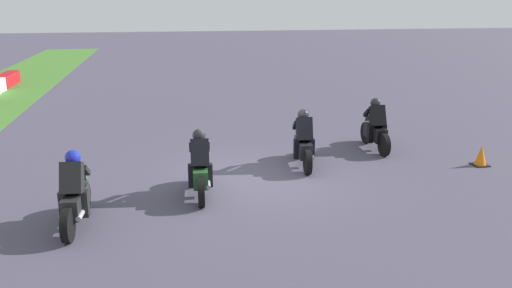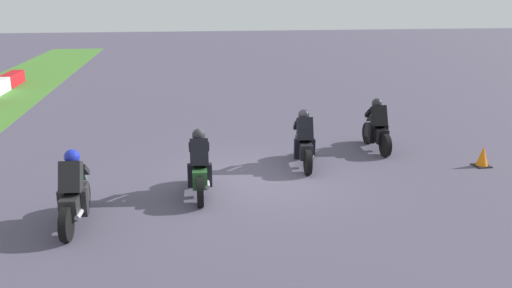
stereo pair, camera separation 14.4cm
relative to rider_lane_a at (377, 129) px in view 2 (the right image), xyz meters
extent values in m
plane|color=#4A4457|center=(-1.89, 3.94, -0.62)|extent=(120.00, 120.00, 0.00)
cube|color=red|center=(14.09, 13.81, -0.30)|extent=(2.61, 0.60, 0.64)
cylinder|color=black|center=(0.70, -0.01, -0.30)|extent=(0.64, 0.15, 0.64)
cylinder|color=black|center=(-0.70, 0.02, -0.30)|extent=(0.64, 0.15, 0.64)
cube|color=black|center=(0.00, 0.00, -0.12)|extent=(1.11, 0.35, 0.40)
ellipsoid|color=black|center=(0.10, 0.00, 0.18)|extent=(0.49, 0.31, 0.24)
cube|color=red|center=(-0.51, 0.01, -0.10)|extent=(0.06, 0.16, 0.08)
cylinder|color=#A5A5AD|center=(-0.35, -0.15, -0.25)|extent=(0.42, 0.11, 0.10)
cube|color=black|center=(-0.10, 0.00, 0.40)|extent=(0.49, 0.41, 0.66)
sphere|color=#27272D|center=(0.12, 0.00, 0.74)|extent=(0.31, 0.31, 0.30)
cube|color=slate|center=(0.50, -0.01, 0.22)|extent=(0.16, 0.26, 0.23)
cube|color=black|center=(-0.11, 0.20, -0.12)|extent=(0.18, 0.14, 0.52)
cube|color=black|center=(-0.12, -0.20, -0.12)|extent=(0.18, 0.14, 0.52)
cube|color=black|center=(0.29, 0.17, 0.42)|extent=(0.39, 0.11, 0.31)
cube|color=black|center=(0.28, -0.19, 0.42)|extent=(0.39, 0.11, 0.31)
cylinder|color=black|center=(-0.44, 2.42, -0.30)|extent=(0.65, 0.21, 0.64)
cylinder|color=black|center=(-1.83, 2.57, -0.30)|extent=(0.65, 0.21, 0.64)
cube|color=black|center=(-1.13, 2.50, -0.12)|extent=(1.13, 0.43, 0.40)
ellipsoid|color=black|center=(-1.03, 2.49, 0.18)|extent=(0.51, 0.35, 0.24)
cube|color=red|center=(-1.64, 2.55, -0.10)|extent=(0.08, 0.17, 0.08)
cylinder|color=#A5A5AD|center=(-1.50, 2.37, -0.25)|extent=(0.43, 0.14, 0.10)
cube|color=black|center=(-1.23, 2.51, 0.40)|extent=(0.52, 0.45, 0.66)
sphere|color=#27272D|center=(-1.01, 2.48, 0.74)|extent=(0.33, 0.33, 0.30)
cube|color=#6C986C|center=(-0.64, 2.44, 0.22)|extent=(0.18, 0.27, 0.23)
cube|color=black|center=(-1.23, 2.71, -0.12)|extent=(0.19, 0.16, 0.52)
cube|color=black|center=(-1.27, 2.31, -0.12)|extent=(0.19, 0.16, 0.52)
cube|color=black|center=(-0.84, 2.65, 0.42)|extent=(0.39, 0.14, 0.31)
cube|color=black|center=(-0.87, 2.29, 0.42)|extent=(0.39, 0.14, 0.31)
cylinder|color=black|center=(-2.07, 5.29, -0.30)|extent=(0.65, 0.18, 0.64)
cylinder|color=black|center=(-3.47, 5.37, -0.30)|extent=(0.65, 0.18, 0.64)
cube|color=#275329|center=(-2.77, 5.33, -0.12)|extent=(1.12, 0.38, 0.40)
ellipsoid|color=#275329|center=(-2.67, 5.33, 0.18)|extent=(0.50, 0.33, 0.24)
cube|color=red|center=(-3.28, 5.36, -0.10)|extent=(0.07, 0.16, 0.08)
cylinder|color=#A5A5AD|center=(-3.13, 5.19, -0.25)|extent=(0.43, 0.12, 0.10)
cube|color=black|center=(-2.87, 5.34, 0.40)|extent=(0.51, 0.43, 0.66)
sphere|color=#27272D|center=(-2.65, 5.33, 0.74)|extent=(0.32, 0.32, 0.30)
cube|color=#455197|center=(-2.27, 5.30, 0.22)|extent=(0.17, 0.27, 0.23)
cube|color=black|center=(-2.87, 5.54, -0.12)|extent=(0.19, 0.15, 0.52)
cube|color=black|center=(-2.90, 5.14, -0.12)|extent=(0.19, 0.15, 0.52)
cube|color=black|center=(-2.48, 5.50, 0.42)|extent=(0.39, 0.12, 0.31)
cube|color=black|center=(-2.50, 5.14, 0.42)|extent=(0.39, 0.12, 0.31)
cylinder|color=black|center=(-3.29, 7.79, -0.30)|extent=(0.65, 0.19, 0.64)
cylinder|color=black|center=(-4.69, 7.89, -0.30)|extent=(0.65, 0.19, 0.64)
cube|color=#242425|center=(-3.99, 7.84, -0.12)|extent=(1.12, 0.40, 0.40)
ellipsoid|color=#242425|center=(-3.89, 7.83, 0.18)|extent=(0.50, 0.33, 0.24)
cube|color=red|center=(-4.50, 7.88, -0.10)|extent=(0.07, 0.16, 0.08)
cylinder|color=#A5A5AD|center=(-4.35, 7.70, -0.25)|extent=(0.43, 0.13, 0.10)
cube|color=black|center=(-4.09, 7.85, 0.40)|extent=(0.51, 0.43, 0.66)
sphere|color=#1B28AC|center=(-3.87, 7.83, 0.74)|extent=(0.32, 0.32, 0.30)
cube|color=#4E8958|center=(-3.49, 7.80, 0.22)|extent=(0.17, 0.27, 0.23)
cube|color=black|center=(-4.10, 8.05, -0.12)|extent=(0.19, 0.15, 0.52)
cube|color=black|center=(-4.13, 7.65, -0.12)|extent=(0.19, 0.15, 0.52)
cube|color=black|center=(-3.70, 8.00, 0.42)|extent=(0.39, 0.13, 0.31)
cube|color=black|center=(-3.73, 7.64, 0.42)|extent=(0.39, 0.13, 0.31)
cube|color=black|center=(-1.97, -2.16, -0.61)|extent=(0.40, 0.40, 0.03)
cone|color=orange|center=(-1.97, -2.16, -0.35)|extent=(0.32, 0.32, 0.55)
camera|label=1|loc=(-13.76, 6.07, 3.66)|focal=36.18mm
camera|label=2|loc=(-13.78, 5.92, 3.66)|focal=36.18mm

